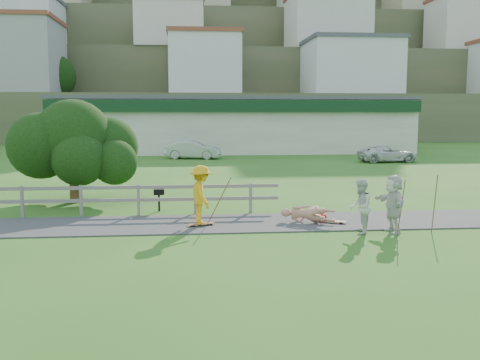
{
  "coord_description": "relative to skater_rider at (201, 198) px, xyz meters",
  "views": [
    {
      "loc": [
        -0.21,
        -15.65,
        3.6
      ],
      "look_at": [
        1.49,
        2.0,
        1.38
      ],
      "focal_mm": 40.0,
      "sensor_mm": 36.0,
      "label": 1
    }
  ],
  "objects": [
    {
      "name": "skater_rider",
      "position": [
        0.0,
        0.0,
        0.0
      ],
      "size": [
        0.96,
        1.34,
        1.87
      ],
      "primitive_type": "imported",
      "rotation": [
        0.0,
        0.0,
        1.81
      ],
      "color": "#EDA616",
      "rests_on": "ground"
    },
    {
      "name": "tree",
      "position": [
        -4.98,
        5.28,
        0.83
      ],
      "size": [
        5.01,
        5.01,
        3.53
      ],
      "primitive_type": null,
      "color": "black",
      "rests_on": "ground"
    },
    {
      "name": "skater_fallen",
      "position": [
        3.47,
        0.13,
        -0.62
      ],
      "size": [
        1.17,
        1.76,
        0.64
      ],
      "primitive_type": "imported",
      "rotation": [
        0.0,
        0.0,
        1.1
      ],
      "color": "tan",
      "rests_on": "ground"
    },
    {
      "name": "pole_spec_left",
      "position": [
        5.82,
        -1.85,
        -0.1
      ],
      "size": [
        0.03,
        0.03,
        1.68
      ],
      "primitive_type": "cylinder",
      "color": "brown",
      "rests_on": "ground"
    },
    {
      "name": "strip_mall",
      "position": [
        3.84,
        33.83,
        1.64
      ],
      "size": [
        32.5,
        10.75,
        5.1
      ],
      "color": "beige",
      "rests_on": "ground"
    },
    {
      "name": "bbq",
      "position": [
        -1.49,
        2.9,
        -0.53
      ],
      "size": [
        0.41,
        0.33,
        0.82
      ],
      "primitive_type": null,
      "rotation": [
        0.0,
        0.0,
        0.12
      ],
      "color": "black",
      "rests_on": "ground"
    },
    {
      "name": "pole_rider",
      "position": [
        0.6,
        0.4,
        -0.08
      ],
      "size": [
        0.03,
        0.03,
        1.72
      ],
      "primitive_type": "cylinder",
      "color": "brown",
      "rests_on": "ground"
    },
    {
      "name": "spectator_a",
      "position": [
        4.72,
        -1.44,
        -0.11
      ],
      "size": [
        0.86,
        0.97,
        1.65
      ],
      "primitive_type": "imported",
      "rotation": [
        0.0,
        0.0,
        4.36
      ],
      "color": "silver",
      "rests_on": "ground"
    },
    {
      "name": "longboard_fallen",
      "position": [
        4.27,
        0.03,
        -0.89
      ],
      "size": [
        0.91,
        0.63,
        0.1
      ],
      "primitive_type": null,
      "rotation": [
        0.0,
        0.0,
        -0.5
      ],
      "color": "brown",
      "rests_on": "ground"
    },
    {
      "name": "car_white",
      "position": [
        14.31,
        21.49,
        -0.34
      ],
      "size": [
        4.48,
        2.36,
        1.2
      ],
      "primitive_type": "imported",
      "rotation": [
        0.0,
        0.0,
        1.66
      ],
      "color": "silver",
      "rests_on": "ground"
    },
    {
      "name": "hillside",
      "position": [
        -0.16,
        90.2,
        13.48
      ],
      "size": [
        220.0,
        67.0,
        47.5
      ],
      "color": "#465331",
      "rests_on": "ground"
    },
    {
      "name": "longboard_rider",
      "position": [
        0.0,
        0.0,
        -0.89
      ],
      "size": [
        0.89,
        0.49,
        0.1
      ],
      "primitive_type": null,
      "rotation": [
        0.0,
        0.0,
        0.34
      ],
      "color": "brown",
      "rests_on": "ground"
    },
    {
      "name": "ground",
      "position": [
        -0.16,
        -1.11,
        -0.94
      ],
      "size": [
        260.0,
        260.0,
        0.0
      ],
      "primitive_type": "plane",
      "color": "#2B601B",
      "rests_on": "ground"
    },
    {
      "name": "helmet",
      "position": [
        4.07,
        0.48,
        -0.8
      ],
      "size": [
        0.27,
        0.27,
        0.27
      ],
      "primitive_type": "sphere",
      "color": "#A5150F",
      "rests_on": "ground"
    },
    {
      "name": "pole_spec_right",
      "position": [
        7.01,
        -1.48,
        -0.05
      ],
      "size": [
        0.03,
        0.03,
        1.76
      ],
      "primitive_type": "cylinder",
      "color": "brown",
      "rests_on": "ground"
    },
    {
      "name": "path",
      "position": [
        -0.16,
        0.39,
        -0.92
      ],
      "size": [
        34.0,
        3.0,
        0.04
      ],
      "primitive_type": "cube",
      "color": "#323234",
      "rests_on": "ground"
    },
    {
      "name": "car_silver",
      "position": [
        -0.03,
        25.73,
        -0.22
      ],
      "size": [
        4.57,
        2.42,
        1.43
      ],
      "primitive_type": "imported",
      "rotation": [
        0.0,
        0.0,
        1.35
      ],
      "color": "#B1B3B9",
      "rests_on": "ground"
    },
    {
      "name": "spectator_d",
      "position": [
        5.76,
        -1.37,
        -0.05
      ],
      "size": [
        0.64,
        1.68,
        1.77
      ],
      "primitive_type": "imported",
      "rotation": [
        0.0,
        0.0,
        4.79
      ],
      "color": "silver",
      "rests_on": "ground"
    },
    {
      "name": "fence",
      "position": [
        -4.78,
        2.19,
        -0.21
      ],
      "size": [
        15.05,
        0.1,
        1.1
      ],
      "color": "#69625C",
      "rests_on": "ground"
    }
  ]
}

